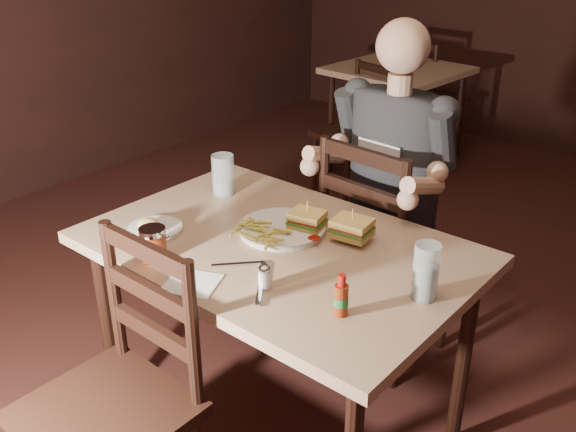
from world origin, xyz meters
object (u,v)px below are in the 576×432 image
Objects in this scene: bg_table at (397,80)px; chair_near at (103,414)px; bg_chair_near at (351,134)px; dinner_plate at (282,230)px; hot_sauce at (341,295)px; side_plate at (155,230)px; syrup_dispenser at (153,244)px; diner at (390,143)px; glass_left at (223,175)px; main_table at (278,264)px; chair_far at (389,249)px; bg_chair_far at (432,97)px; glass_right at (426,272)px.

bg_table is 3.29m from chair_near.
bg_chair_near is 2.13m from dinner_plate.
side_plate is at bearing -179.93° from hot_sauce.
bg_table is at bearing 104.46° from bg_chair_near.
dinner_plate is 2.67× the size of syrup_dispenser.
chair_near is 0.80m from dinner_plate.
hot_sauce is 1.15× the size of syrup_dispenser.
side_plate is at bearing 122.76° from chair_near.
diner is 8.42× the size of syrup_dispenser.
hot_sauce reaches higher than side_plate.
chair_near is 6.09× the size of glass_left.
bg_table is 5.55× the size of glass_left.
main_table is at bearing 55.07° from syrup_dispenser.
dinner_plate is at bearing 147.93° from hot_sauce.
chair_near is 0.62m from side_plate.
diner is at bearing 90.00° from chair_far.
side_plate is at bearing -151.33° from main_table.
main_table is at bearing -67.60° from bg_table.
chair_far is 1.04× the size of chair_near.
hot_sauce is (1.41, -2.68, 0.15)m from bg_table.
hot_sauce is (1.41, -2.13, 0.40)m from bg_chair_near.
side_plate is at bearing -113.02° from diner.
glass_left is at bearing 117.55° from bg_chair_far.
glass_left is 0.93× the size of glass_right.
bg_chair_near is (-0.94, 2.59, -0.04)m from chair_near.
glass_left is 0.96m from glass_right.
dinner_plate is at bearing 39.89° from side_plate.
bg_chair_far is (-0.94, 3.69, -0.03)m from chair_near.
side_plate is at bearing -166.36° from glass_right.
glass_right is 0.25m from hot_sauce.
glass_right reaches higher than syrup_dispenser.
syrup_dispenser is at bearing -168.95° from hot_sauce.
glass_right is at bearing 24.58° from syrup_dispenser.
chair_near is 8.81× the size of syrup_dispenser.
chair_far is at bearing 85.24° from chair_near.
chair_far is 1.06m from syrup_dispenser.
main_table is 0.46m from hot_sauce.
bg_chair_far is at bearing 117.81° from diner.
glass_right is 1.56× the size of syrup_dispenser.
main_table is 1.45× the size of bg_chair_near.
bg_chair_near is at bearing 117.75° from dinner_plate.
side_plate is (-0.89, -0.22, -0.08)m from glass_right.
syrup_dispenser is at bearing 118.98° from bg_chair_far.
main_table is 1.33× the size of chair_near.
syrup_dispenser is (-0.75, -0.34, -0.03)m from glass_right.
bg_chair_near is (0.00, -1.10, -0.01)m from bg_chair_far.
glass_right is (1.54, -2.46, 0.17)m from bg_table.
syrup_dispenser is (-0.14, 0.34, 0.35)m from chair_near.
hot_sauce is at bearing -62.21° from bg_table.
syrup_dispenser reaches higher than dinner_plate.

